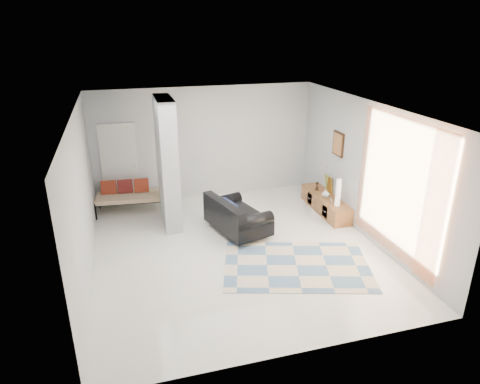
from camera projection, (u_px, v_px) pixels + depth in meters
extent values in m
plane|color=beige|center=(237.00, 249.00, 8.52)|extent=(6.00, 6.00, 0.00)
plane|color=white|center=(237.00, 109.00, 7.49)|extent=(6.00, 6.00, 0.00)
plane|color=#B2B5B7|center=(205.00, 143.00, 10.68)|extent=(6.00, 0.00, 6.00)
plane|color=#B2B5B7|center=(301.00, 265.00, 5.32)|extent=(6.00, 0.00, 6.00)
plane|color=#B2B5B7|center=(82.00, 199.00, 7.30)|extent=(0.00, 6.00, 6.00)
plane|color=#B2B5B7|center=(367.00, 171.00, 8.71)|extent=(0.00, 6.00, 6.00)
cube|color=#A7ACAE|center=(167.00, 163.00, 9.15)|extent=(0.35, 1.20, 2.80)
cube|color=silver|center=(120.00, 165.00, 10.25)|extent=(0.85, 0.06, 2.04)
plane|color=orange|center=(398.00, 188.00, 7.64)|extent=(0.00, 2.55, 2.55)
cube|color=#321D0D|center=(338.00, 144.00, 9.68)|extent=(0.04, 0.45, 0.55)
cube|color=brown|center=(325.00, 204.00, 10.16)|extent=(0.45, 1.83, 0.40)
cube|color=#321D0D|center=(325.00, 211.00, 9.74)|extent=(0.02, 0.24, 0.28)
cube|color=#321D0D|center=(310.00, 198.00, 10.47)|extent=(0.02, 0.24, 0.28)
cube|color=gold|center=(329.00, 184.00, 10.29)|extent=(0.09, 0.32, 0.40)
cube|color=silver|center=(330.00, 200.00, 9.67)|extent=(0.04, 0.10, 0.12)
cylinder|color=silver|center=(240.00, 245.00, 8.60)|extent=(0.05, 0.05, 0.10)
cylinder|color=silver|center=(210.00, 222.00, 9.56)|extent=(0.05, 0.05, 0.10)
cylinder|color=silver|center=(267.00, 236.00, 8.93)|extent=(0.05, 0.05, 0.10)
cylinder|color=silver|center=(236.00, 215.00, 9.90)|extent=(0.05, 0.05, 0.10)
cube|color=black|center=(238.00, 221.00, 9.17)|extent=(1.26, 1.66, 0.30)
cube|color=black|center=(224.00, 210.00, 8.88)|extent=(0.60, 1.46, 0.36)
cylinder|color=black|center=(254.00, 221.00, 8.61)|extent=(0.88, 0.50, 0.28)
cylinder|color=black|center=(223.00, 201.00, 9.57)|extent=(0.88, 0.50, 0.28)
cube|color=black|center=(229.00, 208.00, 8.93)|extent=(0.29, 0.56, 0.31)
cylinder|color=black|center=(96.00, 212.00, 9.72)|extent=(0.04, 0.04, 0.40)
cylinder|color=black|center=(167.00, 207.00, 9.98)|extent=(0.04, 0.04, 0.40)
cylinder|color=black|center=(99.00, 201.00, 10.32)|extent=(0.04, 0.04, 0.40)
cylinder|color=black|center=(166.00, 196.00, 10.58)|extent=(0.04, 0.04, 0.40)
cube|color=beige|center=(132.00, 197.00, 10.09)|extent=(1.68, 0.83, 0.12)
cube|color=maroon|center=(109.00, 187.00, 10.06)|extent=(0.35, 0.20, 0.33)
cube|color=#5B1816|center=(125.00, 186.00, 10.12)|extent=(0.35, 0.20, 0.33)
cube|color=maroon|center=(141.00, 185.00, 10.18)|extent=(0.35, 0.20, 0.33)
cube|color=#BFB192|center=(297.00, 265.00, 7.94)|extent=(3.06, 2.46, 0.01)
cylinder|color=white|center=(338.00, 193.00, 9.45)|extent=(0.11, 0.11, 0.62)
imported|color=silver|center=(326.00, 193.00, 9.99)|extent=(0.19, 0.19, 0.18)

